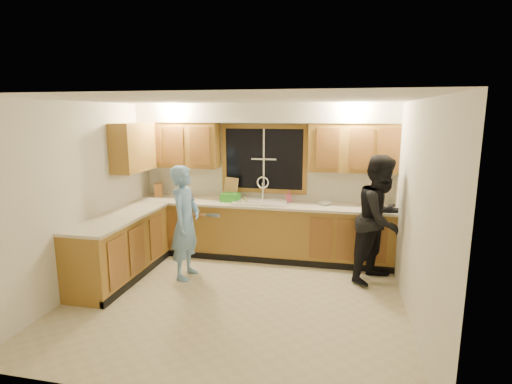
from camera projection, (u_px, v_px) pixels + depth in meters
floor at (235, 299)px, 5.12m from camera, size 4.20×4.20×0.00m
ceiling at (233, 100)px, 4.64m from camera, size 4.20×4.20×0.00m
wall_back at (264, 180)px, 6.70m from camera, size 4.20×0.00×4.20m
wall_left at (82, 197)px, 5.31m from camera, size 0.00×3.80×3.80m
wall_right at (416, 213)px, 4.45m from camera, size 0.00×3.80×3.80m
base_cabinets_back at (260, 231)px, 6.57m from camera, size 4.20×0.60×0.88m
base_cabinets_left at (121, 248)px, 5.74m from camera, size 0.60×1.90×0.88m
countertop_back at (260, 204)px, 6.47m from camera, size 4.20×0.63×0.04m
countertop_left at (119, 217)px, 5.65m from camera, size 0.63×1.90×0.04m
upper_cabinets_left at (179, 145)px, 6.73m from camera, size 1.35×0.33×0.75m
upper_cabinets_right at (353, 148)px, 6.14m from camera, size 1.35×0.33×0.75m
upper_cabinets_return at (133, 147)px, 6.24m from camera, size 0.33×0.90×0.75m
soffit at (262, 113)px, 6.32m from camera, size 4.20×0.35×0.30m
window_frame at (264, 159)px, 6.63m from camera, size 1.44×0.03×1.14m
sink at (260, 206)px, 6.49m from camera, size 0.86×0.52×0.57m
dishwasher at (211, 230)px, 6.74m from camera, size 0.60×0.56×0.82m
stove at (97, 261)px, 5.19m from camera, size 0.58×0.75×0.90m
man at (185, 222)px, 5.69m from camera, size 0.42×0.61×1.64m
woman at (381, 219)px, 5.56m from camera, size 1.05×1.10×1.79m
knife_block at (158, 190)px, 6.90m from camera, size 0.16×0.15×0.24m
cutting_board at (231, 188)px, 6.73m from camera, size 0.29×0.20×0.36m
dish_crate at (230, 197)px, 6.59m from camera, size 0.30×0.28×0.13m
soap_bottle at (289, 196)px, 6.53m from camera, size 0.11×0.11×0.18m
bowl at (326, 204)px, 6.31m from camera, size 0.24×0.24×0.05m
can_left at (245, 200)px, 6.39m from camera, size 0.09×0.09×0.13m
can_right at (246, 201)px, 6.36m from camera, size 0.08×0.08×0.11m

